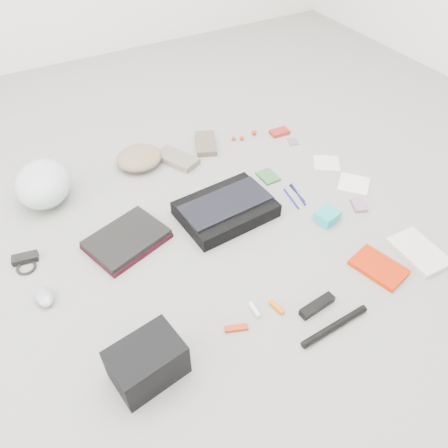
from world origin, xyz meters
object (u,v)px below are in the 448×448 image
laptop (126,238)px  accordion_wallet (327,216)px  messenger_bag (226,209)px  bike_helmet (43,184)px  book_red (379,267)px  camera_bag (147,362)px

laptop → accordion_wallet: 0.86m
messenger_bag → bike_helmet: size_ratio=1.33×
book_red → accordion_wallet: 0.32m
messenger_bag → bike_helmet: bearing=139.2°
bike_helmet → laptop: bearing=-49.3°
camera_bag → book_red: 0.95m
messenger_bag → accordion_wallet: (0.37, -0.24, -0.01)m
camera_bag → book_red: camera_bag is taller
messenger_bag → accordion_wallet: size_ratio=4.08×
messenger_bag → camera_bag: size_ratio=1.79×
bike_helmet → camera_bag: (0.08, -1.02, -0.02)m
bike_helmet → camera_bag: size_ratio=1.35×
book_red → camera_bag: bearing=163.3°
messenger_bag → bike_helmet: 0.82m
laptop → bike_helmet: bike_helmet is taller
bike_helmet → camera_bag: bearing=-71.3°
laptop → book_red: (0.81, -0.61, -0.02)m
laptop → book_red: laptop is taller
laptop → accordion_wallet: bearing=-38.1°
messenger_bag → laptop: bearing=169.3°
camera_bag → accordion_wallet: 0.98m
messenger_bag → book_red: messenger_bag is taller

